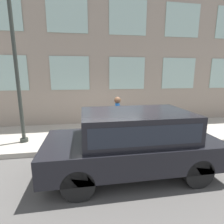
{
  "coord_description": "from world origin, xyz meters",
  "views": [
    {
      "loc": [
        -5.26,
        0.77,
        2.47
      ],
      "look_at": [
        0.67,
        -0.21,
        1.19
      ],
      "focal_mm": 28.0,
      "sensor_mm": 36.0,
      "label": 1
    }
  ],
  "objects_px": {
    "parked_truck_charcoal_near": "(133,138)",
    "person": "(117,113)",
    "fire_hydrant": "(106,133)",
    "street_lamp": "(12,28)"
  },
  "relations": [
    {
      "from": "parked_truck_charcoal_near",
      "to": "street_lamp",
      "type": "xyz_separation_m",
      "value": [
        2.22,
        3.31,
        2.97
      ]
    },
    {
      "from": "person",
      "to": "fire_hydrant",
      "type": "bearing_deg",
      "value": -178.03
    },
    {
      "from": "person",
      "to": "parked_truck_charcoal_near",
      "type": "bearing_deg",
      "value": -138.51
    },
    {
      "from": "fire_hydrant",
      "to": "person",
      "type": "xyz_separation_m",
      "value": [
        0.59,
        -0.5,
        0.55
      ]
    },
    {
      "from": "street_lamp",
      "to": "fire_hydrant",
      "type": "bearing_deg",
      "value": -102.19
    },
    {
      "from": "parked_truck_charcoal_near",
      "to": "person",
      "type": "bearing_deg",
      "value": -0.83
    },
    {
      "from": "fire_hydrant",
      "to": "parked_truck_charcoal_near",
      "type": "height_order",
      "value": "parked_truck_charcoal_near"
    },
    {
      "from": "street_lamp",
      "to": "parked_truck_charcoal_near",
      "type": "bearing_deg",
      "value": -123.9
    },
    {
      "from": "person",
      "to": "street_lamp",
      "type": "relative_size",
      "value": 0.25
    },
    {
      "from": "fire_hydrant",
      "to": "parked_truck_charcoal_near",
      "type": "relative_size",
      "value": 0.17
    }
  ]
}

